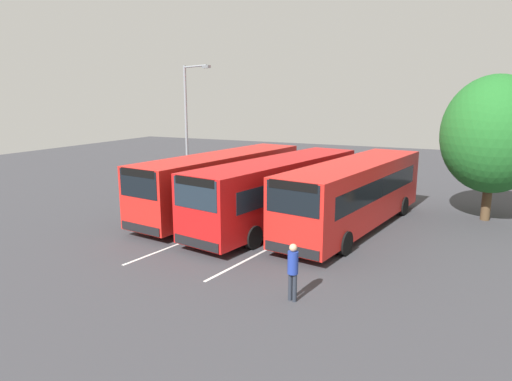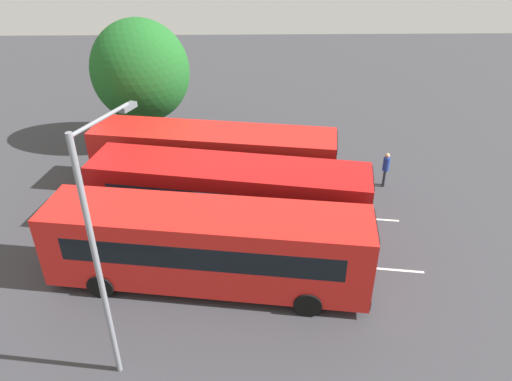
% 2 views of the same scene
% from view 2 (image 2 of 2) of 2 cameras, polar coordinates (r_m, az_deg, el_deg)
% --- Properties ---
extents(ground_plane, '(73.26, 73.26, 0.00)m').
position_cam_2_polar(ground_plane, '(20.83, -3.36, -4.80)').
color(ground_plane, '#38383D').
extents(bus_far_left, '(11.70, 4.09, 3.12)m').
position_cam_2_polar(bus_far_left, '(17.19, -5.71, -6.52)').
color(bus_far_left, red).
rests_on(bus_far_left, ground).
extents(bus_center_left, '(11.72, 4.57, 3.12)m').
position_cam_2_polar(bus_center_left, '(20.00, -3.15, -0.53)').
color(bus_center_left, red).
rests_on(bus_center_left, ground).
extents(bus_center_right, '(11.71, 4.32, 3.12)m').
position_cam_2_polar(bus_center_right, '(23.05, -4.97, 3.90)').
color(bus_center_right, red).
rests_on(bus_center_right, ground).
extents(pedestrian, '(0.39, 0.39, 1.79)m').
position_cam_2_polar(pedestrian, '(24.40, 15.17, 2.74)').
color(pedestrian, '#232833').
rests_on(pedestrian, ground).
extents(street_lamp, '(1.14, 2.38, 7.80)m').
position_cam_2_polar(street_lamp, '(13.14, -17.99, -6.32)').
color(street_lamp, gray).
rests_on(street_lamp, ground).
extents(depot_tree, '(5.40, 4.86, 7.09)m').
position_cam_2_polar(depot_tree, '(27.90, -13.57, 13.59)').
color(depot_tree, '#4C3823').
rests_on(depot_tree, ground).
extents(lane_stripe_outer_left, '(15.24, 2.42, 0.01)m').
position_cam_2_polar(lane_stripe_outer_left, '(19.43, -3.51, -7.78)').
color(lane_stripe_outer_left, silver).
rests_on(lane_stripe_outer_left, ground).
extents(lane_stripe_inner_left, '(15.24, 2.42, 0.01)m').
position_cam_2_polar(lane_stripe_inner_left, '(22.27, -3.23, -2.18)').
color(lane_stripe_inner_left, silver).
rests_on(lane_stripe_inner_left, ground).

